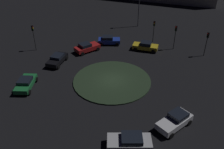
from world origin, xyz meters
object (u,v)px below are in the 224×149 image
object	(u,v)px
traffic_light_west_far	(154,27)
car_blue	(109,40)
car_black	(57,59)
car_silver	(130,142)
car_white	(175,121)
car_green	(26,83)
car_red	(87,47)
traffic_light_west	(175,33)
car_yellow	(145,46)
traffic_light_west_near	(207,39)
traffic_light_south	(33,33)

from	to	relation	value
traffic_light_west_far	car_blue	bearing A→B (deg)	-53.61
car_black	car_silver	world-z (taller)	car_silver
car_white	car_green	bearing A→B (deg)	-60.63
car_green	car_red	world-z (taller)	car_red
traffic_light_west	car_silver	bearing A→B (deg)	24.36
car_green	car_blue	size ratio (longest dim) A/B	1.06
car_yellow	car_silver	world-z (taller)	car_yellow
traffic_light_west_near	car_white	bearing A→B (deg)	36.34
traffic_light_west	car_white	bearing A→B (deg)	34.93
car_black	traffic_light_west_near	distance (m)	23.76
car_green	car_yellow	distance (m)	20.42
car_yellow	traffic_light_west_near	distance (m)	9.83
car_red	car_black	bearing A→B (deg)	-172.25
traffic_light_west_near	car_blue	bearing A→B (deg)	-42.64
traffic_light_west	traffic_light_west_near	distance (m)	5.12
traffic_light_south	car_blue	bearing A→B (deg)	47.49
car_black	car_red	size ratio (longest dim) A/B	1.04
car_yellow	traffic_light_west	bearing A→B (deg)	21.42
car_blue	traffic_light_south	bearing A→B (deg)	-168.48
traffic_light_west_far	car_red	bearing A→B (deg)	-42.01
car_green	traffic_light_west	size ratio (longest dim) A/B	1.03
car_green	car_white	distance (m)	19.45
car_green	traffic_light_west_far	xyz separation A→B (m)	(-23.77, 0.50, 2.13)
car_silver	traffic_light_west_near	distance (m)	23.47
car_red	traffic_light_west	bearing A→B (deg)	-33.30
car_blue	car_red	size ratio (longest dim) A/B	0.96
car_red	car_green	bearing A→B (deg)	-160.30
car_black	traffic_light_west_far	distance (m)	17.92
car_silver	traffic_light_west_far	size ratio (longest dim) A/B	1.13
car_green	car_blue	distance (m)	17.38
traffic_light_west_near	car_red	bearing A→B (deg)	-31.28
car_silver	traffic_light_south	bearing A→B (deg)	-55.38
car_black	car_red	xyz separation A→B (m)	(-5.87, -0.58, 0.03)
car_white	traffic_light_west_far	world-z (taller)	traffic_light_west_far
car_blue	car_silver	world-z (taller)	car_blue
car_blue	car_yellow	distance (m)	6.73
car_yellow	traffic_light_west_far	bearing A→B (deg)	78.96
car_blue	traffic_light_west_near	distance (m)	16.41
traffic_light_south	car_green	bearing A→B (deg)	-45.23
car_blue	traffic_light_west_near	xyz separation A→B (m)	(-9.34, 13.33, 2.14)
car_green	car_red	xyz separation A→B (m)	(-12.26, -3.88, 0.05)
car_green	car_silver	bearing A→B (deg)	-125.51
car_green	car_white	xyz separation A→B (m)	(-9.57, 16.93, 0.08)
car_blue	traffic_light_west	world-z (taller)	traffic_light_west
car_blue	traffic_light_west	bearing A→B (deg)	-9.82
car_blue	car_yellow	size ratio (longest dim) A/B	0.92
car_black	traffic_light_south	xyz separation A→B (m)	(0.66, -6.44, 2.41)
traffic_light_west_near	car_yellow	bearing A→B (deg)	-39.13
car_green	car_black	size ratio (longest dim) A/B	0.98
traffic_light_south	car_black	bearing A→B (deg)	-8.93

